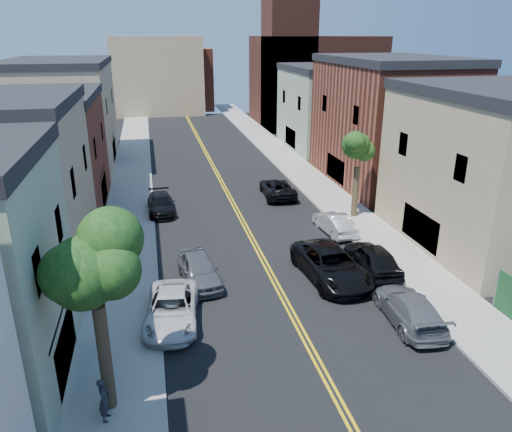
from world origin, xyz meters
TOP-DOWN VIEW (x-y plane):
  - sidewalk_left at (-7.90, 40.00)m, footprint 3.20×100.00m
  - sidewalk_right at (7.90, 40.00)m, footprint 3.20×100.00m
  - curb_left at (-6.15, 40.00)m, footprint 0.30×100.00m
  - curb_right at (6.15, 40.00)m, footprint 0.30×100.00m
  - bldg_left_brick at (-14.00, 36.00)m, footprint 9.00×12.00m
  - bldg_left_tan_far at (-14.00, 50.00)m, footprint 9.00×16.00m
  - bldg_right_tan at (14.00, 24.00)m, footprint 9.00×12.00m
  - bldg_right_brick at (14.00, 38.00)m, footprint 9.00×14.00m
  - bldg_right_palegrn at (14.00, 52.00)m, footprint 9.00×12.00m
  - church at (16.33, 67.07)m, footprint 16.20×14.20m
  - backdrop_left at (-4.00, 82.00)m, footprint 14.00×8.00m
  - backdrop_center at (0.00, 86.00)m, footprint 10.00×8.00m
  - tree_left_mid at (-7.88, 14.01)m, footprint 5.20×5.20m
  - tree_right_far at (7.92, 30.01)m, footprint 4.40×4.40m
  - white_pickup at (-5.50, 19.07)m, footprint 2.90×5.22m
  - grey_car_left at (-3.89, 22.61)m, footprint 2.26×4.60m
  - black_car_left at (-5.50, 33.93)m, footprint 1.93×4.53m
  - grey_car_right at (4.97, 16.81)m, footprint 2.33×5.00m
  - black_car_right at (5.50, 21.84)m, footprint 2.05×4.81m
  - silver_car_right at (5.50, 27.57)m, footprint 1.82×4.22m
  - dark_car_right_far at (3.80, 35.79)m, footprint 2.64×5.22m
  - black_suv_lane at (3.00, 21.52)m, footprint 3.21×6.11m
  - pedestrian_left at (-8.00, 13.35)m, footprint 0.48×0.64m

SIDE VIEW (x-z plane):
  - sidewalk_left at x=-7.90m, z-range 0.00..0.15m
  - sidewalk_right at x=7.90m, z-range 0.00..0.15m
  - curb_left at x=-6.15m, z-range 0.00..0.15m
  - curb_right at x=6.15m, z-range 0.00..0.15m
  - black_car_left at x=-5.50m, z-range 0.00..1.30m
  - silver_car_right at x=5.50m, z-range 0.00..1.35m
  - white_pickup at x=-5.50m, z-range 0.00..1.38m
  - grey_car_right at x=4.97m, z-range 0.00..1.41m
  - dark_car_right_far at x=3.80m, z-range 0.00..1.42m
  - grey_car_left at x=-3.89m, z-range 0.00..1.51m
  - black_car_right at x=5.50m, z-range 0.00..1.62m
  - black_suv_lane at x=3.00m, z-range 0.00..1.64m
  - pedestrian_left at x=-8.00m, z-range 0.15..1.75m
  - bldg_left_brick at x=-14.00m, z-range 0.00..8.00m
  - bldg_right_palegrn at x=14.00m, z-range 0.00..8.50m
  - bldg_right_tan at x=14.00m, z-range 0.00..9.00m
  - bldg_left_tan_far at x=-14.00m, z-range 0.00..9.50m
  - bldg_right_brick at x=14.00m, z-range 0.00..10.00m
  - backdrop_center at x=0.00m, z-range 0.00..10.00m
  - tree_right_far at x=7.92m, z-range 1.74..9.77m
  - backdrop_left at x=-4.00m, z-range 0.00..12.00m
  - tree_left_mid at x=-7.88m, z-range 1.94..11.23m
  - church at x=16.33m, z-range -4.06..18.54m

